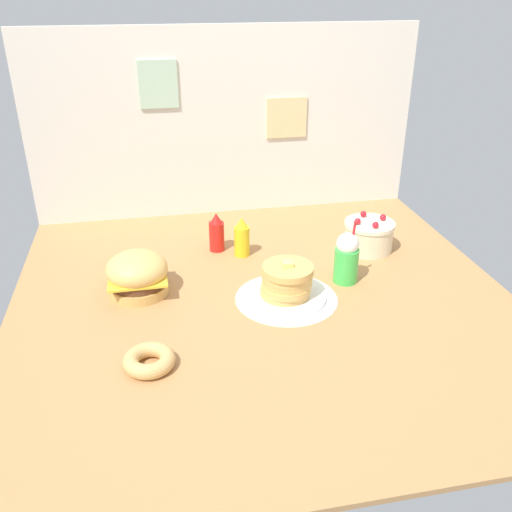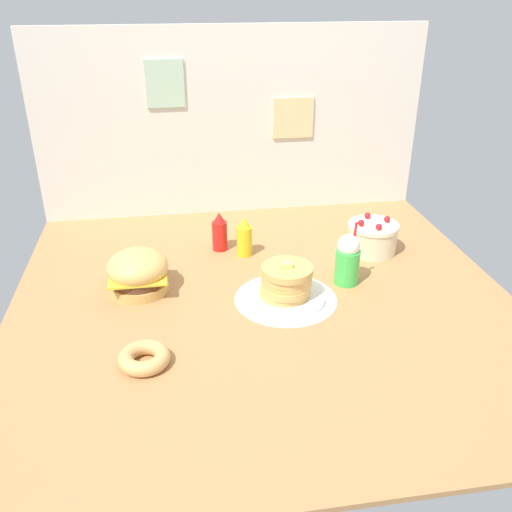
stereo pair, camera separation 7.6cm
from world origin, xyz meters
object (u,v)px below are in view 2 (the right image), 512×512
(burger, at_px, (138,272))
(mustard_bottle, at_px, (244,238))
(layer_cake, at_px, (372,237))
(ketchup_bottle, at_px, (220,233))
(donut_pink_glaze, at_px, (144,357))
(pancake_stack, at_px, (286,284))
(cream_soda_cup, at_px, (348,259))

(burger, distance_m, mustard_bottle, 0.56)
(layer_cake, height_order, ketchup_bottle, ketchup_bottle)
(donut_pink_glaze, bearing_deg, layer_cake, 33.78)
(pancake_stack, bearing_deg, layer_cake, 36.47)
(pancake_stack, distance_m, donut_pink_glaze, 0.67)
(layer_cake, distance_m, ketchup_bottle, 0.74)
(ketchup_bottle, distance_m, cream_soda_cup, 0.66)
(cream_soda_cup, bearing_deg, pancake_stack, -161.79)
(layer_cake, xyz_separation_m, cream_soda_cup, (-0.21, -0.28, 0.04))
(ketchup_bottle, height_order, donut_pink_glaze, ketchup_bottle)
(burger, height_order, pancake_stack, burger)
(burger, xyz_separation_m, layer_cake, (1.10, 0.20, -0.01))
(cream_soda_cup, bearing_deg, ketchup_bottle, 140.81)
(pancake_stack, height_order, cream_soda_cup, cream_soda_cup)
(layer_cake, height_order, mustard_bottle, mustard_bottle)
(donut_pink_glaze, bearing_deg, ketchup_bottle, 67.89)
(burger, bearing_deg, mustard_bottle, 28.29)
(layer_cake, distance_m, donut_pink_glaze, 1.29)
(burger, xyz_separation_m, donut_pink_glaze, (0.03, -0.52, -0.06))
(mustard_bottle, height_order, donut_pink_glaze, mustard_bottle)
(donut_pink_glaze, bearing_deg, mustard_bottle, 59.54)
(pancake_stack, relative_size, mustard_bottle, 1.70)
(pancake_stack, xyz_separation_m, mustard_bottle, (-0.11, 0.43, 0.02))
(mustard_bottle, relative_size, cream_soda_cup, 0.67)
(pancake_stack, xyz_separation_m, donut_pink_glaze, (-0.57, -0.35, -0.04))
(ketchup_bottle, height_order, mustard_bottle, same)
(layer_cake, bearing_deg, cream_soda_cup, -127.75)
(mustard_bottle, bearing_deg, donut_pink_glaze, -120.46)
(layer_cake, bearing_deg, ketchup_bottle, 169.15)
(burger, relative_size, ketchup_bottle, 1.33)
(cream_soda_cup, xyz_separation_m, donut_pink_glaze, (-0.86, -0.44, -0.08))
(layer_cake, xyz_separation_m, donut_pink_glaze, (-1.07, -0.72, -0.05))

